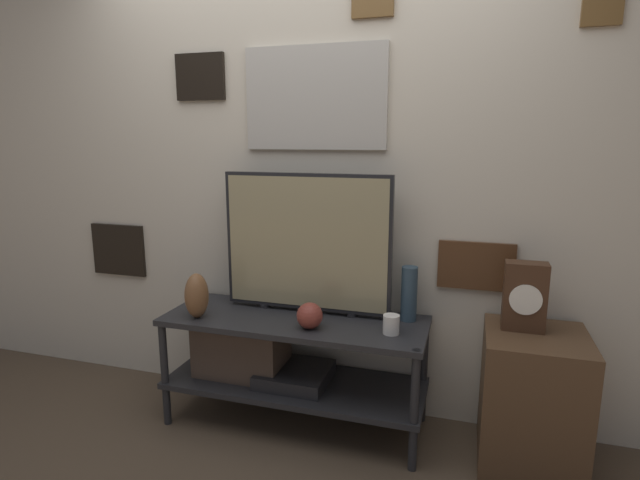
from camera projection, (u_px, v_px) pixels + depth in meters
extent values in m
plane|color=#4C3D2D|center=(276.00, 453.00, 2.42)|extent=(12.00, 12.00, 0.00)
cube|color=beige|center=(312.00, 166.00, 2.70)|extent=(6.40, 0.06, 2.70)
cube|color=#B2ADA3|center=(315.00, 98.00, 2.58)|extent=(0.76, 0.02, 0.53)
cube|color=#B2BCC6|center=(314.00, 98.00, 2.57)|extent=(0.72, 0.01, 0.49)
cube|color=black|center=(119.00, 250.00, 3.13)|extent=(0.37, 0.02, 0.32)
cube|color=#BCB299|center=(118.00, 250.00, 3.12)|extent=(0.33, 0.01, 0.28)
cube|color=black|center=(200.00, 77.00, 2.74)|extent=(0.29, 0.02, 0.25)
cube|color=#2D2D33|center=(200.00, 77.00, 2.74)|extent=(0.26, 0.01, 0.21)
cube|color=#4C2D19|center=(476.00, 266.00, 2.50)|extent=(0.37, 0.02, 0.24)
cube|color=#BCB299|center=(476.00, 266.00, 2.49)|extent=(0.34, 0.01, 0.21)
cube|color=#232326|center=(294.00, 321.00, 2.58)|extent=(1.36, 0.49, 0.03)
cube|color=#232326|center=(295.00, 383.00, 2.65)|extent=(1.36, 0.49, 0.03)
cylinder|color=#232326|center=(165.00, 372.00, 2.62)|extent=(0.04, 0.04, 0.59)
cylinder|color=#232326|center=(414.00, 411.00, 2.24)|extent=(0.04, 0.04, 0.59)
cylinder|color=#232326|center=(206.00, 341.00, 3.02)|extent=(0.04, 0.04, 0.59)
cylinder|color=#232326|center=(424.00, 370.00, 2.65)|extent=(0.04, 0.04, 0.59)
cube|color=black|center=(295.00, 374.00, 2.64)|extent=(0.36, 0.34, 0.07)
cube|color=#47382D|center=(242.00, 350.00, 2.70)|extent=(0.48, 0.27, 0.27)
cylinder|color=black|center=(265.00, 305.00, 2.73)|extent=(0.05, 0.05, 0.02)
cylinder|color=black|center=(352.00, 315.00, 2.59)|extent=(0.05, 0.05, 0.02)
cube|color=black|center=(307.00, 242.00, 2.59)|extent=(0.89, 0.04, 0.72)
cube|color=#998C66|center=(306.00, 243.00, 2.57)|extent=(0.86, 0.01, 0.68)
cylinder|color=#2D4251|center=(409.00, 294.00, 2.52)|extent=(0.08, 0.08, 0.28)
ellipsoid|color=brown|center=(197.00, 296.00, 2.56)|extent=(0.12, 0.14, 0.23)
sphere|color=brown|center=(310.00, 316.00, 2.42)|extent=(0.13, 0.13, 0.13)
cylinder|color=silver|center=(391.00, 324.00, 2.36)|extent=(0.08, 0.08, 0.09)
cube|color=#513823|center=(532.00, 399.00, 2.31)|extent=(0.45, 0.46, 0.63)
cube|color=#422819|center=(525.00, 296.00, 2.28)|extent=(0.19, 0.10, 0.32)
cylinder|color=white|center=(526.00, 300.00, 2.23)|extent=(0.14, 0.01, 0.14)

